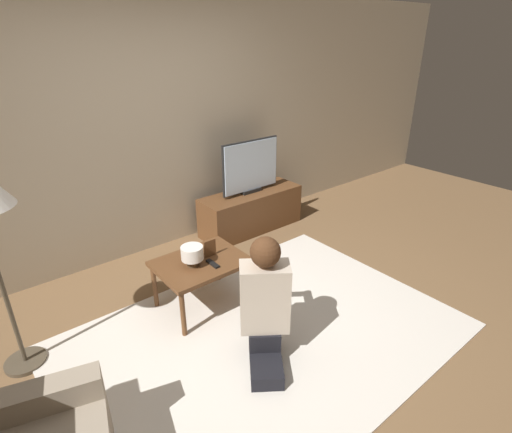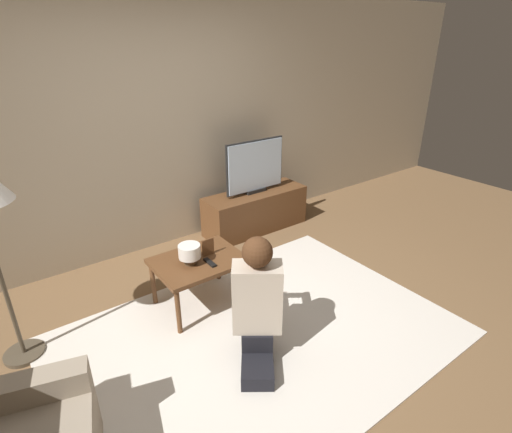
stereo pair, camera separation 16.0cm
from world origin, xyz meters
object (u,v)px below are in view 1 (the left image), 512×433
at_px(person_kneeling, 265,299).
at_px(table_lamp, 192,254).
at_px(tv, 251,167).
at_px(coffee_table, 201,266).

distance_m(person_kneeling, table_lamp, 0.78).
bearing_deg(tv, person_kneeling, -125.87).
distance_m(coffee_table, person_kneeling, 0.80).
bearing_deg(table_lamp, tv, 34.98).
relative_size(coffee_table, person_kneeling, 0.75).
height_order(person_kneeling, table_lamp, person_kneeling).
bearing_deg(table_lamp, person_kneeling, -82.12).
relative_size(person_kneeling, table_lamp, 5.38).
bearing_deg(coffee_table, tv, 36.23).
bearing_deg(person_kneeling, table_lamp, -46.19).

